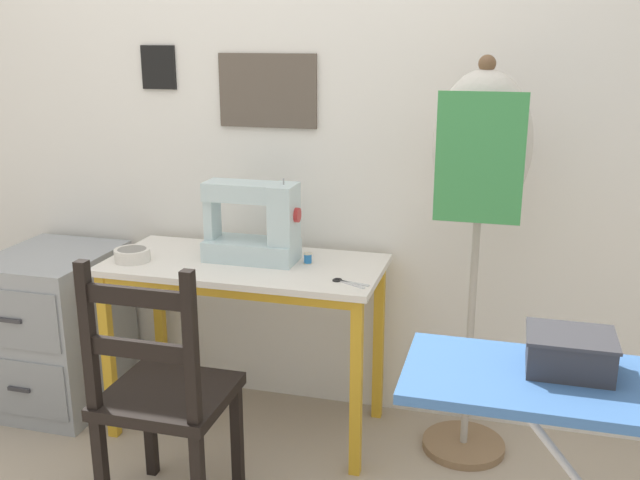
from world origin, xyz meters
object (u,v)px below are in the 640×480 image
(sewing_machine, at_px, (257,225))
(dress_form, at_px, (481,169))
(scissors, at_px, (345,282))
(filing_cabinet, at_px, (57,329))
(thread_spool_near_machine, at_px, (308,258))
(fabric_bowl, at_px, (132,255))
(wooden_chair, at_px, (164,398))
(storage_box, at_px, (570,352))

(sewing_machine, relative_size, dress_form, 0.25)
(sewing_machine, height_order, dress_form, dress_form)
(scissors, relative_size, filing_cabinet, 0.21)
(sewing_machine, xyz_separation_m, filing_cabinet, (-0.92, -0.04, -0.52))
(thread_spool_near_machine, relative_size, filing_cabinet, 0.06)
(fabric_bowl, height_order, filing_cabinet, fabric_bowl)
(dress_form, bearing_deg, thread_spool_near_machine, -179.33)
(wooden_chair, distance_m, storage_box, 1.30)
(sewing_machine, xyz_separation_m, fabric_bowl, (-0.47, -0.13, -0.12))
(thread_spool_near_machine, bearing_deg, fabric_bowl, -167.57)
(fabric_bowl, bearing_deg, sewing_machine, 15.95)
(filing_cabinet, bearing_deg, scissors, -5.28)
(fabric_bowl, xyz_separation_m, scissors, (0.86, -0.03, -0.02))
(scissors, xyz_separation_m, storage_box, (0.71, -0.75, 0.15))
(sewing_machine, distance_m, fabric_bowl, 0.50)
(storage_box, bearing_deg, scissors, 133.23)
(sewing_machine, bearing_deg, filing_cabinet, -177.31)
(sewing_machine, distance_m, storage_box, 1.43)
(thread_spool_near_machine, height_order, storage_box, storage_box)
(fabric_bowl, xyz_separation_m, filing_cabinet, (-0.45, 0.09, -0.40))
(scissors, bearing_deg, wooden_chair, -135.81)
(wooden_chair, xyz_separation_m, dress_form, (0.93, 0.66, 0.68))
(thread_spool_near_machine, relative_size, storage_box, 0.21)
(filing_cabinet, relative_size, dress_form, 0.45)
(fabric_bowl, bearing_deg, wooden_chair, -53.39)
(dress_form, xyz_separation_m, storage_box, (0.26, -0.94, -0.25))
(wooden_chair, bearing_deg, dress_form, 35.35)
(sewing_machine, height_order, fabric_bowl, sewing_machine)
(sewing_machine, relative_size, storage_box, 1.90)
(dress_form, bearing_deg, wooden_chair, -144.65)
(sewing_machine, bearing_deg, fabric_bowl, -164.05)
(fabric_bowl, xyz_separation_m, thread_spool_near_machine, (0.67, 0.15, -0.00))
(sewing_machine, xyz_separation_m, storage_box, (1.10, -0.92, 0.01))
(fabric_bowl, bearing_deg, storage_box, -26.47)
(dress_form, height_order, storage_box, dress_form)
(scissors, height_order, storage_box, storage_box)
(scissors, distance_m, thread_spool_near_machine, 0.26)
(scissors, bearing_deg, filing_cabinet, 174.72)
(filing_cabinet, relative_size, storage_box, 3.43)
(filing_cabinet, bearing_deg, dress_form, 2.10)
(sewing_machine, relative_size, thread_spool_near_machine, 8.93)
(scissors, bearing_deg, fabric_bowl, 178.04)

